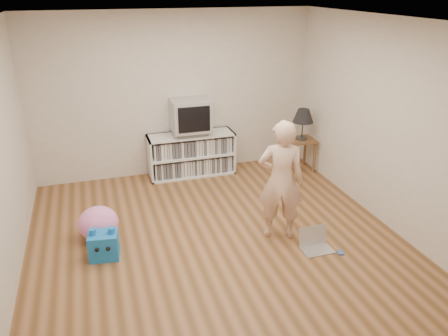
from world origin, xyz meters
TOP-DOWN VIEW (x-y plane):
  - ground at (0.00, 0.00)m, footprint 4.50×4.50m
  - walls at (0.00, 0.00)m, footprint 4.52×4.52m
  - ceiling at (0.00, 0.00)m, footprint 4.50×4.50m
  - media_unit at (0.19, 2.04)m, footprint 1.40×0.45m
  - dvd_deck at (0.19, 2.02)m, footprint 0.45×0.35m
  - crt_tv at (0.19, 2.02)m, footprint 0.60×0.53m
  - side_table at (1.99, 1.65)m, footprint 0.42×0.42m
  - table_lamp at (1.99, 1.65)m, footprint 0.34×0.34m
  - person at (0.78, -0.18)m, footprint 0.64×0.53m
  - laptop at (1.09, -0.57)m, footprint 0.36×0.29m
  - playing_cards at (1.32, -0.77)m, footprint 0.09×0.10m
  - plush_blue at (-1.34, -0.02)m, footprint 0.36×0.32m
  - plush_pink at (-1.38, 0.43)m, footprint 0.49×0.49m

SIDE VIEW (x-z plane):
  - ground at x=0.00m, z-range 0.00..0.00m
  - playing_cards at x=1.32m, z-range 0.00..0.02m
  - laptop at x=1.09m, z-range -0.06..0.19m
  - plush_blue at x=-1.34m, z-range -0.03..0.36m
  - plush_pink at x=-1.38m, z-range 0.00..0.42m
  - media_unit at x=0.19m, z-range 0.00..0.70m
  - side_table at x=1.99m, z-range 0.14..0.69m
  - dvd_deck at x=0.19m, z-range 0.70..0.77m
  - person at x=0.78m, z-range 0.00..1.52m
  - table_lamp at x=1.99m, z-range 0.68..1.20m
  - crt_tv at x=0.19m, z-range 0.77..1.27m
  - walls at x=0.00m, z-range 0.00..2.60m
  - ceiling at x=0.00m, z-range 2.60..2.60m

